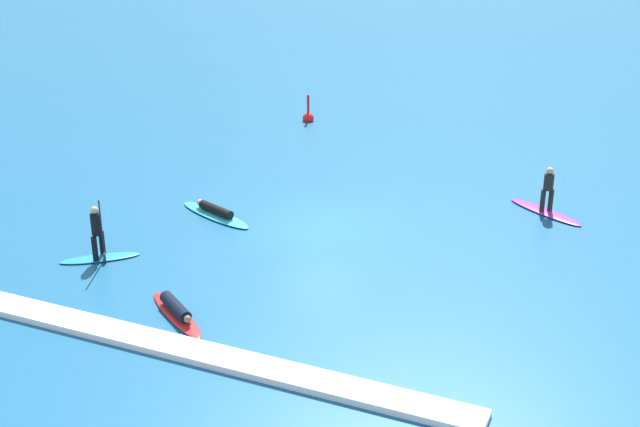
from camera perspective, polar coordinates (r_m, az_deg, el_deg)
ground_plane at (r=29.84m, az=0.00°, el=-0.88°), size 120.00×120.00×0.00m
surfer_on_teal_board at (r=30.80m, az=-6.71°, el=0.05°), size 3.28×1.75×0.42m
surfer_on_blue_board at (r=28.30m, az=-13.97°, el=-1.86°), size 2.27×1.96×2.19m
surfer_on_purple_board at (r=31.70m, az=14.27°, el=0.75°), size 2.91×1.92×1.69m
surfer_on_red_board at (r=24.90m, az=-9.16°, el=-6.16°), size 2.74×2.15×0.46m
marker_buoy at (r=40.43m, az=-0.76°, el=6.17°), size 0.51×0.51×1.34m
wave_crest at (r=23.26m, az=-8.20°, el=-8.68°), size 15.30×0.90×0.18m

